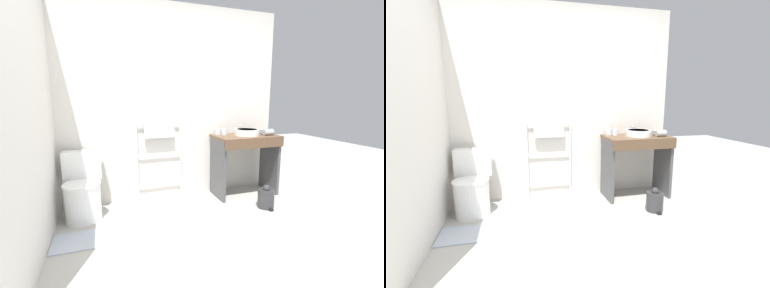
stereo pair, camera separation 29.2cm
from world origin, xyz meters
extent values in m
plane|color=#B2AFA8|center=(0.00, 0.00, 0.00)|extent=(12.00, 12.00, 0.00)
cube|color=silver|center=(0.00, 1.65, 1.26)|extent=(3.04, 0.12, 2.51)
cube|color=silver|center=(-1.46, 0.80, 1.26)|extent=(0.12, 2.35, 2.51)
cylinder|color=white|center=(-1.13, 1.20, 0.20)|extent=(0.38, 0.38, 0.41)
cylinder|color=white|center=(-1.13, 1.20, 0.42)|extent=(0.40, 0.40, 0.02)
cube|color=white|center=(-1.13, 1.44, 0.57)|extent=(0.42, 0.15, 0.33)
cylinder|color=silver|center=(-1.13, 1.44, 0.74)|extent=(0.05, 0.05, 0.01)
cylinder|color=white|center=(-0.48, 1.56, 0.52)|extent=(0.02, 0.02, 1.05)
cylinder|color=white|center=(0.10, 1.56, 0.52)|extent=(0.02, 0.02, 1.05)
cylinder|color=white|center=(-0.19, 1.56, 0.19)|extent=(0.58, 0.02, 0.02)
cylinder|color=white|center=(-0.19, 1.56, 0.60)|extent=(0.58, 0.02, 0.02)
cylinder|color=white|center=(-0.19, 1.56, 1.01)|extent=(0.58, 0.02, 0.02)
cube|color=silver|center=(-0.19, 1.53, 0.92)|extent=(0.40, 0.04, 0.19)
cube|color=brown|center=(0.96, 1.31, 0.82)|extent=(0.86, 0.51, 0.03)
cube|color=brown|center=(0.96, 1.07, 0.75)|extent=(0.86, 0.02, 0.10)
cube|color=#4C4C4F|center=(0.55, 1.31, 0.40)|extent=(0.04, 0.43, 0.80)
cube|color=#4C4C4F|center=(1.37, 1.31, 0.40)|extent=(0.04, 0.43, 0.80)
cylinder|color=white|center=(0.98, 1.31, 0.88)|extent=(0.34, 0.34, 0.08)
cylinder|color=silver|center=(0.98, 1.31, 0.92)|extent=(0.28, 0.28, 0.01)
cylinder|color=silver|center=(0.98, 1.51, 0.90)|extent=(0.02, 0.02, 0.12)
cylinder|color=silver|center=(0.98, 1.46, 0.95)|extent=(0.02, 0.09, 0.02)
cylinder|color=silver|center=(0.63, 1.49, 0.88)|extent=(0.08, 0.08, 0.08)
cylinder|color=silver|center=(0.70, 1.45, 0.88)|extent=(0.08, 0.08, 0.08)
cylinder|color=#B7B7BC|center=(1.26, 1.22, 0.88)|extent=(0.13, 0.08, 0.08)
cone|color=#9C9CA0|center=(1.35, 1.22, 0.88)|extent=(0.05, 0.07, 0.07)
cube|color=#B7B7BC|center=(1.23, 1.30, 0.88)|extent=(0.05, 0.08, 0.06)
cylinder|color=#333335|center=(0.98, 0.81, 0.11)|extent=(0.20, 0.20, 0.23)
sphere|color=#333335|center=(0.98, 0.81, 0.25)|extent=(0.09, 0.09, 0.09)
cube|color=black|center=(0.98, 0.70, 0.01)|extent=(0.05, 0.04, 0.02)
cube|color=#B2BCCC|center=(-1.11, 0.74, 0.01)|extent=(0.56, 0.36, 0.01)
camera|label=1|loc=(-0.87, -1.71, 1.35)|focal=24.00mm
camera|label=2|loc=(-0.59, -1.79, 1.35)|focal=24.00mm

